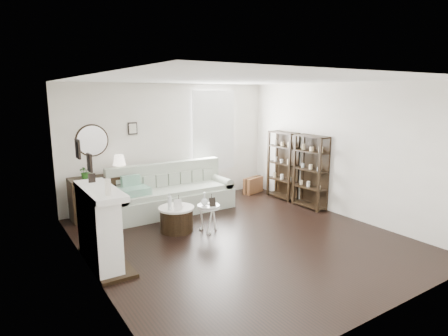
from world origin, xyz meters
TOP-DOWN VIEW (x-y plane):
  - room at (0.73, 2.70)m, footprint 5.50×5.50m
  - fireplace at (-2.32, 0.30)m, footprint 0.50×1.40m
  - shelf_unit_far at (2.33, 1.55)m, footprint 0.30×0.80m
  - shelf_unit_near at (2.33, 0.65)m, footprint 0.30×0.80m
  - sofa at (-0.34, 2.08)m, footprint 2.60×0.90m
  - quilt at (-1.19, 1.95)m, footprint 0.57×0.48m
  - suitcase at (2.03, 2.30)m, footprint 0.63×0.37m
  - dresser at (-1.67, 2.47)m, footprint 1.26×0.54m
  - table_lamp at (-1.30, 2.47)m, footprint 0.33×0.33m
  - potted_plant at (-1.99, 2.42)m, footprint 0.31×0.28m
  - drum_table at (-0.78, 0.93)m, footprint 0.65×0.65m
  - pedestal_table at (-0.30, 0.59)m, footprint 0.42×0.42m
  - eiffel_drum at (-0.71, 0.97)m, footprint 0.13×0.13m
  - bottle_drum at (-0.94, 0.86)m, footprint 0.07×0.07m
  - card_frame_drum at (-0.82, 0.77)m, footprint 0.15×0.07m
  - eiffel_ped at (-0.22, 0.62)m, footprint 0.10×0.10m
  - flask_ped at (-0.37, 0.61)m, footprint 0.13×0.13m
  - card_frame_ped at (-0.28, 0.48)m, footprint 0.12×0.06m

SIDE VIEW (x-z plane):
  - suitcase at x=2.03m, z-range 0.00..0.40m
  - drum_table at x=-0.78m, z-range 0.00..0.46m
  - sofa at x=-0.34m, z-range -0.17..0.84m
  - dresser at x=-1.67m, z-range 0.00..0.84m
  - pedestal_table at x=-0.30m, z-range 0.21..0.71m
  - fireplace at x=-2.32m, z-range -0.38..1.46m
  - eiffel_drum at x=-0.71m, z-range 0.45..0.64m
  - card_frame_drum at x=-0.82m, z-range 0.45..0.65m
  - card_frame_ped at x=-0.28m, z-range 0.50..0.66m
  - eiffel_ped at x=-0.22m, z-range 0.50..0.67m
  - quilt at x=-1.19m, z-range 0.52..0.66m
  - bottle_drum at x=-0.94m, z-range 0.45..0.76m
  - flask_ped at x=-0.37m, z-range 0.50..0.74m
  - shelf_unit_far at x=2.33m, z-range 0.00..1.60m
  - shelf_unit_near at x=2.33m, z-range 0.00..1.60m
  - potted_plant at x=-1.99m, z-range 0.84..1.13m
  - table_lamp at x=-1.30m, z-range 0.84..1.25m
  - room at x=0.73m, z-range -1.15..4.35m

